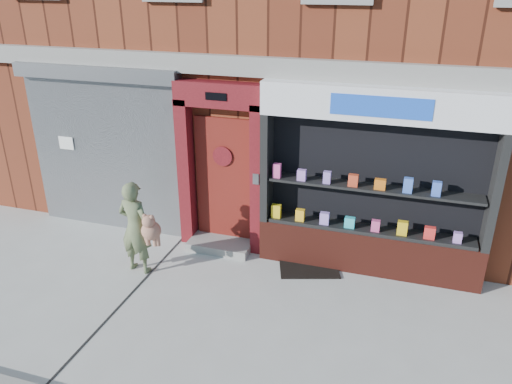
% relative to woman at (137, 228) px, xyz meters
% --- Properties ---
extents(ground, '(80.00, 80.00, 0.00)m').
position_rel_woman_xyz_m(ground, '(1.73, -0.67, -0.78)').
color(ground, '#9E9E99').
rests_on(ground, ground).
extents(shutter_bay, '(3.10, 0.30, 3.04)m').
position_rel_woman_xyz_m(shutter_bay, '(-1.27, 1.26, 0.94)').
color(shutter_bay, gray).
rests_on(shutter_bay, ground).
extents(red_door_bay, '(1.52, 0.58, 2.90)m').
position_rel_woman_xyz_m(red_door_bay, '(0.98, 1.19, 0.68)').
color(red_door_bay, '#490C11').
rests_on(red_door_bay, ground).
extents(pharmacy_bay, '(3.50, 0.41, 3.00)m').
position_rel_woman_xyz_m(pharmacy_bay, '(3.48, 1.14, 0.59)').
color(pharmacy_bay, '#561D14').
rests_on(pharmacy_bay, ground).
extents(woman, '(0.75, 0.43, 1.55)m').
position_rel_woman_xyz_m(woman, '(0.00, 0.00, 0.00)').
color(woman, '#586442').
rests_on(woman, ground).
extents(doormat, '(1.11, 0.92, 0.02)m').
position_rel_woman_xyz_m(doormat, '(2.60, 0.88, -0.77)').
color(doormat, black).
rests_on(doormat, ground).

